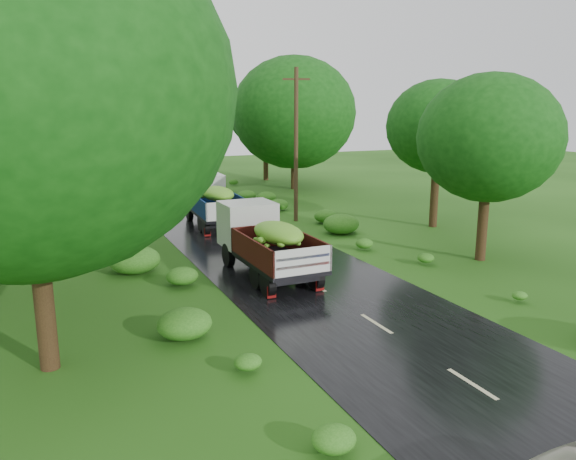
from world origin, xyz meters
TOP-DOWN VIEW (x-y plane):
  - ground at (0.00, 0.00)m, footprint 120.00×120.00m
  - road at (0.00, 5.00)m, footprint 6.50×80.00m
  - road_lines at (0.00, 6.00)m, footprint 0.12×69.60m
  - truck_near at (-1.11, 10.02)m, footprint 2.18×5.98m
  - truck_far at (-0.31, 19.56)m, footprint 2.45×6.11m
  - utility_pole at (4.25, 18.71)m, footprint 1.39×0.62m
  - trees_right at (9.21, 24.20)m, footprint 5.73×30.93m
  - shrubs at (0.00, 14.00)m, footprint 11.90×44.00m

SIDE VIEW (x-z plane):
  - ground at x=0.00m, z-range 0.00..0.00m
  - road at x=0.00m, z-range 0.00..0.02m
  - road_lines at x=0.00m, z-range 0.02..0.02m
  - shrubs at x=0.00m, z-range 0.00..0.70m
  - truck_near at x=-1.11m, z-range 0.16..2.67m
  - truck_far at x=-0.31m, z-range 0.17..2.69m
  - utility_pole at x=4.25m, z-range 0.12..8.40m
  - trees_right at x=9.21m, z-range 1.56..9.28m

